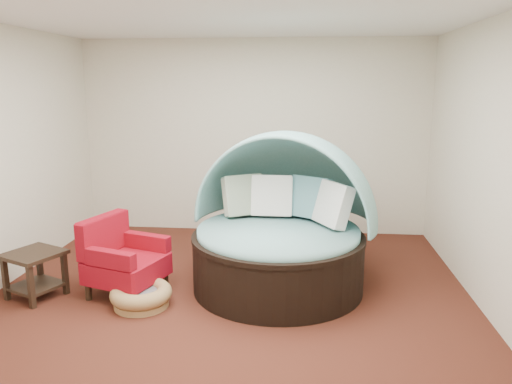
# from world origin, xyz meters

# --- Properties ---
(floor) EXTENTS (5.00, 5.00, 0.00)m
(floor) POSITION_xyz_m (0.00, 0.00, 0.00)
(floor) COLOR #4D2316
(floor) RESTS_ON ground
(wall_back) EXTENTS (5.00, 0.00, 5.00)m
(wall_back) POSITION_xyz_m (0.00, 2.50, 1.40)
(wall_back) COLOR beige
(wall_back) RESTS_ON floor
(wall_front) EXTENTS (5.00, 0.00, 5.00)m
(wall_front) POSITION_xyz_m (0.00, -2.50, 1.40)
(wall_front) COLOR beige
(wall_front) RESTS_ON floor
(wall_right) EXTENTS (0.00, 5.00, 5.00)m
(wall_right) POSITION_xyz_m (2.50, 0.00, 1.40)
(wall_right) COLOR beige
(wall_right) RESTS_ON floor
(ceiling) EXTENTS (5.00, 5.00, 0.00)m
(ceiling) POSITION_xyz_m (0.00, 0.00, 2.80)
(ceiling) COLOR white
(ceiling) RESTS_ON wall_back
(canopy_daybed) EXTENTS (2.30, 2.26, 1.69)m
(canopy_daybed) POSITION_xyz_m (0.51, 0.47, 0.78)
(canopy_daybed) COLOR black
(canopy_daybed) RESTS_ON floor
(pet_basket) EXTENTS (0.76, 0.76, 0.21)m
(pet_basket) POSITION_xyz_m (-0.85, -0.22, 0.11)
(pet_basket) COLOR olive
(pet_basket) RESTS_ON floor
(red_armchair) EXTENTS (0.89, 0.89, 0.82)m
(red_armchair) POSITION_xyz_m (-1.13, 0.07, 0.38)
(red_armchair) COLOR black
(red_armchair) RESTS_ON floor
(side_table) EXTENTS (0.67, 0.67, 0.48)m
(side_table) POSITION_xyz_m (-2.00, -0.11, 0.31)
(side_table) COLOR black
(side_table) RESTS_ON floor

